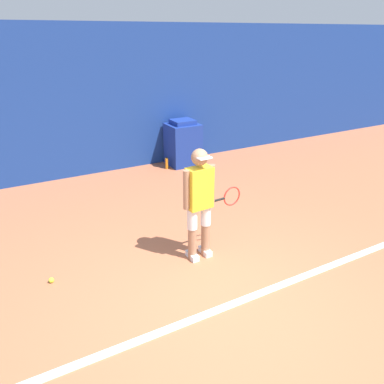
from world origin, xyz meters
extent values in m
plane|color=#B76642|center=(0.00, 0.00, 0.00)|extent=(24.00, 24.00, 0.00)
cube|color=navy|center=(0.00, 5.18, 1.57)|extent=(24.00, 0.10, 3.13)
cube|color=white|center=(0.00, -0.02, 0.01)|extent=(21.60, 0.10, 0.01)
cylinder|color=#A37556|center=(0.14, 1.06, 0.24)|extent=(0.12, 0.12, 0.47)
cylinder|color=white|center=(0.14, 1.06, 0.62)|extent=(0.14, 0.14, 0.29)
cube|color=white|center=(0.14, 1.06, 0.04)|extent=(0.10, 0.24, 0.08)
cylinder|color=#A37556|center=(0.36, 1.08, 0.24)|extent=(0.12, 0.12, 0.47)
cylinder|color=white|center=(0.36, 1.08, 0.62)|extent=(0.14, 0.14, 0.29)
cube|color=white|center=(0.36, 1.08, 0.04)|extent=(0.10, 0.24, 0.08)
cube|color=yellow|center=(0.25, 1.07, 1.05)|extent=(0.35, 0.22, 0.56)
sphere|color=#A37556|center=(0.25, 1.07, 1.47)|extent=(0.22, 0.22, 0.22)
cube|color=white|center=(0.26, 0.97, 1.49)|extent=(0.19, 0.13, 0.02)
cylinder|color=#A37556|center=(0.05, 1.06, 1.06)|extent=(0.09, 0.09, 0.53)
cylinder|color=#A37556|center=(0.45, 1.08, 1.06)|extent=(0.09, 0.09, 0.53)
cylinder|color=black|center=(0.56, 1.09, 0.80)|extent=(0.22, 0.05, 0.03)
torus|color=red|center=(0.80, 1.11, 0.80)|extent=(0.29, 0.04, 0.29)
sphere|color=#D1E533|center=(-1.70, 1.44, 0.03)|extent=(0.07, 0.07, 0.07)
cube|color=navy|center=(1.92, 4.75, 0.49)|extent=(0.72, 0.66, 0.97)
cube|color=navy|center=(1.92, 4.75, 1.02)|extent=(0.50, 0.46, 0.10)
cylinder|color=orange|center=(1.43, 4.64, 0.13)|extent=(0.07, 0.07, 0.25)
cylinder|color=black|center=(1.43, 4.64, 0.26)|extent=(0.04, 0.04, 0.02)
camera|label=1|loc=(-2.02, -2.85, 2.93)|focal=35.00mm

